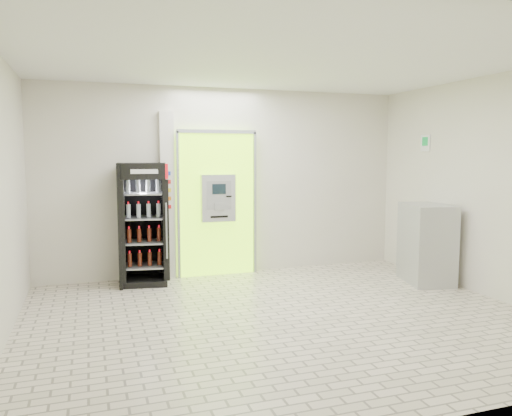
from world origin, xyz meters
name	(u,v)px	position (x,y,z in m)	size (l,w,h in m)	color
ground	(283,318)	(0.00, 0.00, 0.00)	(6.00, 6.00, 0.00)	beige
room_shell	(284,163)	(0.00, 0.00, 1.84)	(6.00, 6.00, 6.00)	silver
atm_assembly	(217,203)	(-0.20, 2.41, 1.17)	(1.30, 0.24, 2.33)	#95EA13
pillar	(168,196)	(-0.98, 2.45, 1.30)	(0.22, 0.11, 2.60)	silver
beverage_cooler	(143,226)	(-1.39, 2.19, 0.87)	(0.76, 0.72, 1.82)	black
steel_cabinet	(427,243)	(2.69, 0.90, 0.60)	(0.81, 1.01, 1.19)	#ABAEB3
exit_sign	(425,143)	(2.99, 1.40, 2.12)	(0.02, 0.22, 0.26)	white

